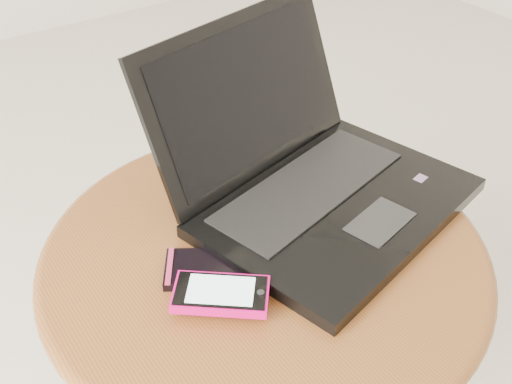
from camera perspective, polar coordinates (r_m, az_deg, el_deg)
table at (r=0.87m, az=0.73°, el=-9.66°), size 0.57×0.57×0.45m
laptop at (r=0.86m, az=4.99°, el=1.65°), size 0.42×0.41×0.22m
phone_black at (r=0.77m, az=-3.63°, el=-6.88°), size 0.14×0.12×0.01m
phone_pink at (r=0.72m, az=-3.18°, el=-9.13°), size 0.12×0.11×0.01m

